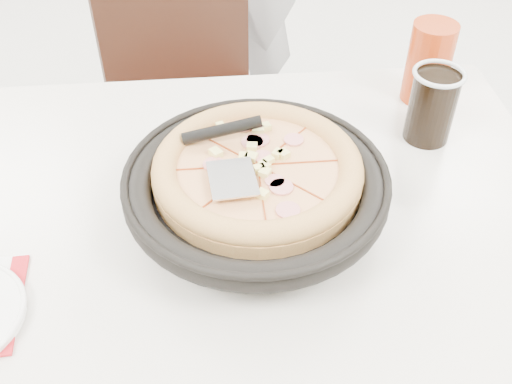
{
  "coord_description": "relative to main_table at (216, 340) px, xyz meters",
  "views": [
    {
      "loc": [
        -0.06,
        -1.26,
        1.43
      ],
      "look_at": [
        -0.0,
        -0.58,
        0.8
      ],
      "focal_mm": 42.0,
      "sensor_mm": 36.0,
      "label": 1
    }
  ],
  "objects": [
    {
      "name": "floor",
      "position": [
        0.08,
        0.56,
        -0.38
      ],
      "size": [
        7.0,
        7.0,
        0.0
      ],
      "primitive_type": "plane",
      "color": "beige",
      "rests_on": "ground"
    },
    {
      "name": "main_table",
      "position": [
        0.0,
        0.0,
        0.0
      ],
      "size": [
        1.27,
        0.9,
        0.75
      ],
      "primitive_type": null,
      "rotation": [
        0.0,
        0.0,
        -0.09
      ],
      "color": "silver",
      "rests_on": "floor"
    },
    {
      "name": "chair_far",
      "position": [
        -0.01,
        0.62,
        0.1
      ],
      "size": [
        0.53,
        0.53,
        0.95
      ],
      "primitive_type": null,
      "rotation": [
        0.0,
        0.0,
        3.47
      ],
      "color": "black",
      "rests_on": "floor"
    },
    {
      "name": "trivet",
      "position": [
        0.06,
        -0.02,
        0.39
      ],
      "size": [
        0.14,
        0.14,
        0.04
      ],
      "primitive_type": "cylinder",
      "rotation": [
        0.0,
        0.0,
        -0.09
      ],
      "color": "black",
      "rests_on": "main_table"
    },
    {
      "name": "pizza_pan",
      "position": [
        0.08,
        -0.02,
        0.42
      ],
      "size": [
        0.37,
        0.37,
        0.01
      ],
      "primitive_type": "cylinder",
      "rotation": [
        0.0,
        0.0,
        -0.09
      ],
      "color": "black",
      "rests_on": "trivet"
    },
    {
      "name": "pizza",
      "position": [
        0.08,
        0.0,
        0.44
      ],
      "size": [
        0.36,
        0.36,
        0.02
      ],
      "primitive_type": "cylinder",
      "rotation": [
        0.0,
        0.0,
        -0.09
      ],
      "color": "tan",
      "rests_on": "pizza_pan"
    },
    {
      "name": "pizza_server",
      "position": [
        0.04,
        -0.04,
        0.47
      ],
      "size": [
        0.08,
        0.09,
        0.0
      ],
      "primitive_type": "cube",
      "rotation": [
        0.0,
        0.0,
        0.09
      ],
      "color": "silver",
      "rests_on": "pizza"
    },
    {
      "name": "cola_glass",
      "position": [
        0.41,
        0.16,
        0.44
      ],
      "size": [
        0.09,
        0.09,
        0.13
      ],
      "primitive_type": "cylinder",
      "rotation": [
        0.0,
        0.0,
        -0.09
      ],
      "color": "black",
      "rests_on": "main_table"
    },
    {
      "name": "red_cup",
      "position": [
        0.44,
        0.28,
        0.45
      ],
      "size": [
        0.09,
        0.09,
        0.16
      ],
      "primitive_type": "cylinder",
      "rotation": [
        0.0,
        0.0,
        -0.09
      ],
      "color": "#AB320E",
      "rests_on": "main_table"
    }
  ]
}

